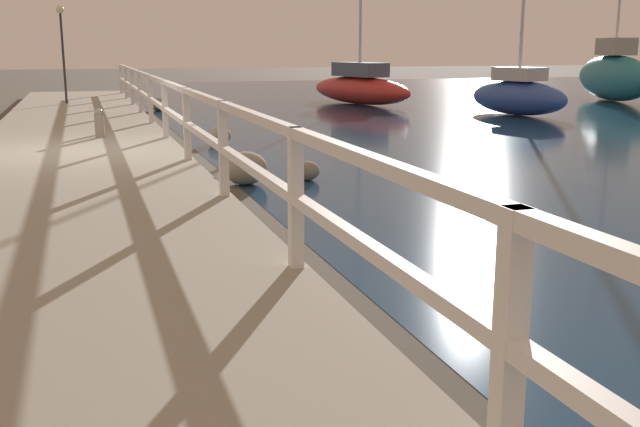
{
  "coord_description": "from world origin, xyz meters",
  "views": [
    {
      "loc": [
        0.1,
        -12.61,
        1.84
      ],
      "look_at": [
        3.28,
        -2.61,
        -0.48
      ],
      "focal_mm": 42.0,
      "sensor_mm": 36.0,
      "label": 1
    }
  ],
  "objects_px": {
    "mooring_bollard": "(99,123)",
    "sailboat_red": "(360,87)",
    "sailboat_blue": "(518,94)",
    "dock_lamp": "(62,35)",
    "sailboat_teal": "(614,75)"
  },
  "relations": [
    {
      "from": "mooring_bollard",
      "to": "sailboat_red",
      "type": "distance_m",
      "value": 12.68
    },
    {
      "from": "dock_lamp",
      "to": "sailboat_blue",
      "type": "distance_m",
      "value": 13.38
    },
    {
      "from": "mooring_bollard",
      "to": "dock_lamp",
      "type": "height_order",
      "value": "dock_lamp"
    },
    {
      "from": "dock_lamp",
      "to": "sailboat_red",
      "type": "distance_m",
      "value": 9.49
    },
    {
      "from": "mooring_bollard",
      "to": "sailboat_teal",
      "type": "xyz_separation_m",
      "value": [
        17.92,
        8.2,
        0.41
      ]
    },
    {
      "from": "sailboat_teal",
      "to": "sailboat_blue",
      "type": "bearing_deg",
      "value": -130.95
    },
    {
      "from": "sailboat_blue",
      "to": "sailboat_red",
      "type": "height_order",
      "value": "sailboat_red"
    },
    {
      "from": "mooring_bollard",
      "to": "dock_lamp",
      "type": "distance_m",
      "value": 9.66
    },
    {
      "from": "mooring_bollard",
      "to": "sailboat_teal",
      "type": "bearing_deg",
      "value": 24.6
    },
    {
      "from": "mooring_bollard",
      "to": "sailboat_blue",
      "type": "xyz_separation_m",
      "value": [
        11.39,
        3.99,
        0.09
      ]
    },
    {
      "from": "sailboat_red",
      "to": "sailboat_teal",
      "type": "xyz_separation_m",
      "value": [
        9.28,
        -1.08,
        0.32
      ]
    },
    {
      "from": "sailboat_blue",
      "to": "dock_lamp",
      "type": "bearing_deg",
      "value": 141.34
    },
    {
      "from": "mooring_bollard",
      "to": "sailboat_red",
      "type": "bearing_deg",
      "value": 47.05
    },
    {
      "from": "dock_lamp",
      "to": "sailboat_blue",
      "type": "height_order",
      "value": "sailboat_blue"
    },
    {
      "from": "mooring_bollard",
      "to": "sailboat_teal",
      "type": "distance_m",
      "value": 19.71
    }
  ]
}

